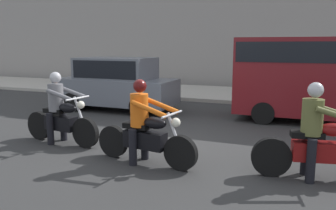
{
  "coord_description": "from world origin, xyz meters",
  "views": [
    {
      "loc": [
        2.87,
        -7.07,
        2.22
      ],
      "look_at": [
        0.38,
        -0.97,
        1.07
      ],
      "focal_mm": 36.87,
      "sensor_mm": 36.0,
      "label": 1
    }
  ],
  "objects_px": {
    "motorcycle_with_rider_orange_stripe": "(144,130)",
    "parked_van_maroon": "(321,74)",
    "street_sign_post": "(310,62)",
    "motorcycle_with_rider_olive": "(317,141)",
    "motorcycle_with_rider_gray": "(60,115)",
    "parked_hatchback_slate_gray": "(116,83)"
  },
  "relations": [
    {
      "from": "motorcycle_with_rider_orange_stripe",
      "to": "parked_van_maroon",
      "type": "distance_m",
      "value": 6.02
    },
    {
      "from": "street_sign_post",
      "to": "motorcycle_with_rider_olive",
      "type": "bearing_deg",
      "value": -88.96
    },
    {
      "from": "parked_van_maroon",
      "to": "street_sign_post",
      "type": "height_order",
      "value": "same"
    },
    {
      "from": "motorcycle_with_rider_orange_stripe",
      "to": "parked_van_maroon",
      "type": "bearing_deg",
      "value": 58.54
    },
    {
      "from": "motorcycle_with_rider_gray",
      "to": "motorcycle_with_rider_olive",
      "type": "distance_m",
      "value": 5.36
    },
    {
      "from": "motorcycle_with_rider_orange_stripe",
      "to": "parked_hatchback_slate_gray",
      "type": "bearing_deg",
      "value": 125.86
    },
    {
      "from": "street_sign_post",
      "to": "parked_van_maroon",
      "type": "bearing_deg",
      "value": -86.42
    },
    {
      "from": "parked_hatchback_slate_gray",
      "to": "motorcycle_with_rider_olive",
      "type": "bearing_deg",
      "value": -33.68
    },
    {
      "from": "motorcycle_with_rider_olive",
      "to": "parked_hatchback_slate_gray",
      "type": "relative_size",
      "value": 0.52
    },
    {
      "from": "motorcycle_with_rider_orange_stripe",
      "to": "street_sign_post",
      "type": "height_order",
      "value": "street_sign_post"
    },
    {
      "from": "street_sign_post",
      "to": "parked_hatchback_slate_gray",
      "type": "bearing_deg",
      "value": -139.42
    },
    {
      "from": "motorcycle_with_rider_gray",
      "to": "parked_hatchback_slate_gray",
      "type": "distance_m",
      "value": 4.19
    },
    {
      "from": "motorcycle_with_rider_gray",
      "to": "parked_van_maroon",
      "type": "bearing_deg",
      "value": 39.96
    },
    {
      "from": "parked_hatchback_slate_gray",
      "to": "street_sign_post",
      "type": "bearing_deg",
      "value": 40.58
    },
    {
      "from": "parked_hatchback_slate_gray",
      "to": "motorcycle_with_rider_gray",
      "type": "bearing_deg",
      "value": -76.98
    },
    {
      "from": "motorcycle_with_rider_gray",
      "to": "motorcycle_with_rider_olive",
      "type": "height_order",
      "value": "same"
    },
    {
      "from": "motorcycle_with_rider_gray",
      "to": "parked_hatchback_slate_gray",
      "type": "relative_size",
      "value": 0.51
    },
    {
      "from": "parked_hatchback_slate_gray",
      "to": "street_sign_post",
      "type": "distance_m",
      "value": 8.09
    },
    {
      "from": "motorcycle_with_rider_olive",
      "to": "parked_van_maroon",
      "type": "relative_size",
      "value": 0.45
    },
    {
      "from": "motorcycle_with_rider_gray",
      "to": "street_sign_post",
      "type": "distance_m",
      "value": 10.7
    },
    {
      "from": "motorcycle_with_rider_olive",
      "to": "motorcycle_with_rider_gray",
      "type": "bearing_deg",
      "value": 178.62
    },
    {
      "from": "parked_hatchback_slate_gray",
      "to": "street_sign_post",
      "type": "height_order",
      "value": "street_sign_post"
    }
  ]
}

